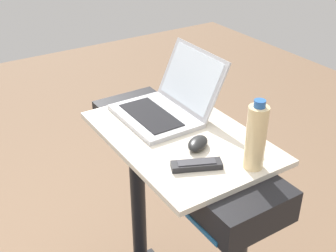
% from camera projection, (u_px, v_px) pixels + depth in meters
% --- Properties ---
extents(desk_board, '(0.69, 0.46, 0.02)m').
position_uv_depth(desk_board, '(180.00, 137.00, 1.56)').
color(desk_board, beige).
rests_on(desk_board, treadmill_base).
extents(laptop, '(0.33, 0.34, 0.23)m').
position_uv_depth(laptop, '(167.00, 103.00, 1.66)').
color(laptop, '#B7B7BC').
rests_on(laptop, desk_board).
extents(computer_mouse, '(0.11, 0.12, 0.03)m').
position_uv_depth(computer_mouse, '(198.00, 143.00, 1.47)').
color(computer_mouse, black).
rests_on(computer_mouse, desk_board).
extents(water_bottle, '(0.06, 0.06, 0.23)m').
position_uv_depth(water_bottle, '(256.00, 137.00, 1.33)').
color(water_bottle, beige).
rests_on(water_bottle, desk_board).
extents(tv_remote, '(0.11, 0.16, 0.02)m').
position_uv_depth(tv_remote, '(197.00, 165.00, 1.37)').
color(tv_remote, '#232326').
rests_on(tv_remote, desk_board).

